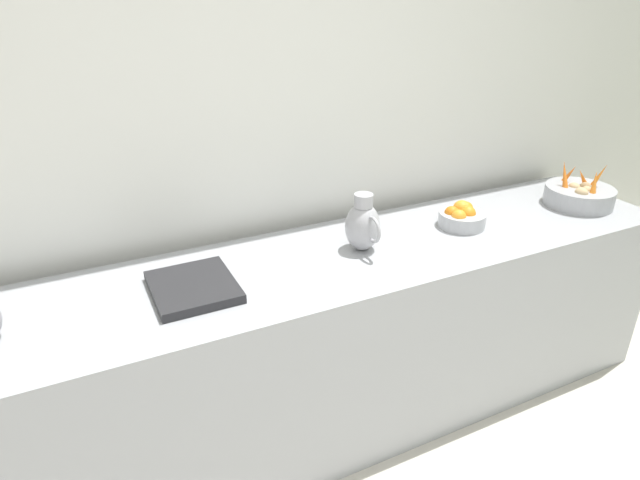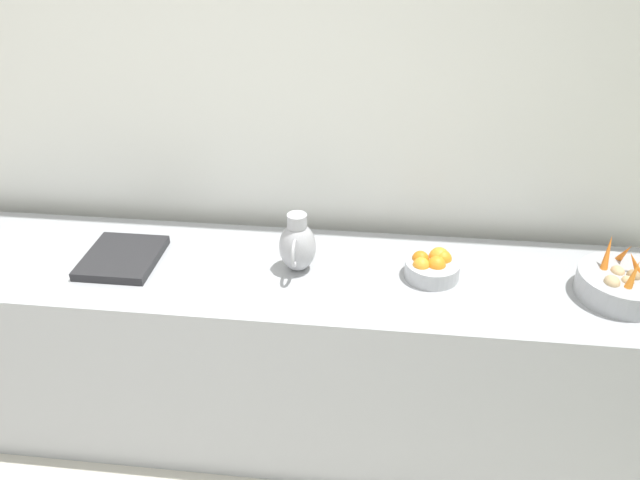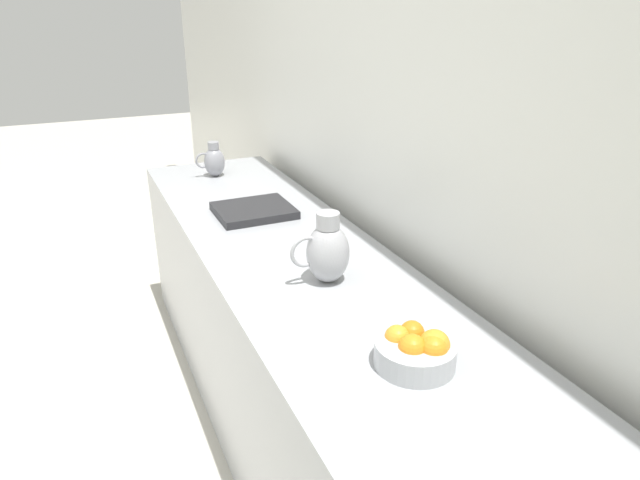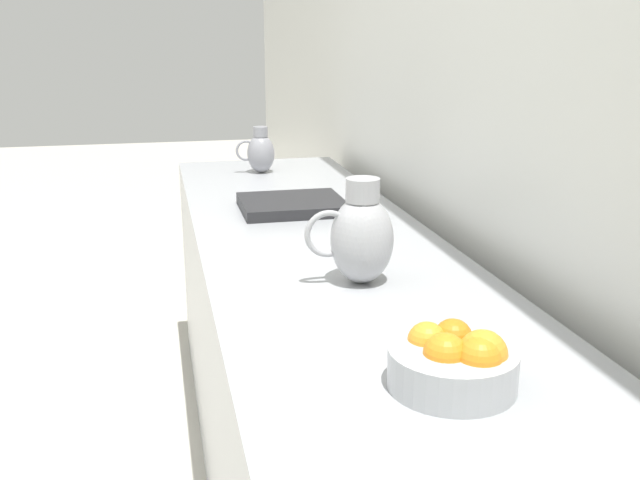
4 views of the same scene
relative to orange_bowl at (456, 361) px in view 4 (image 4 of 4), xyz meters
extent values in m
cube|color=#9EA0A5|center=(0.02, -0.65, -0.48)|extent=(0.70, 3.25, 0.88)
cylinder|color=#ADAFB5|center=(0.00, 0.00, -0.01)|extent=(0.22, 0.22, 0.07)
sphere|color=orange|center=(-0.02, 0.04, 0.02)|extent=(0.08, 0.08, 0.08)
sphere|color=orange|center=(0.02, 0.01, 0.02)|extent=(0.08, 0.08, 0.08)
sphere|color=orange|center=(0.03, -0.05, 0.02)|extent=(0.07, 0.07, 0.07)
sphere|color=orange|center=(-0.04, 0.03, 0.02)|extent=(0.08, 0.08, 0.08)
sphere|color=orange|center=(-0.01, -0.05, 0.02)|extent=(0.07, 0.07, 0.07)
ellipsoid|color=#A3A3A8|center=(0.01, -0.55, 0.06)|extent=(0.15, 0.15, 0.21)
cylinder|color=#A3A3A8|center=(0.01, -0.55, 0.18)|extent=(0.08, 0.08, 0.06)
torus|color=#A3A3A8|center=(0.09, -0.55, 0.08)|extent=(0.11, 0.01, 0.11)
ellipsoid|color=gray|center=(0.04, -1.96, 0.03)|extent=(0.11, 0.11, 0.16)
cylinder|color=gray|center=(0.04, -1.96, 0.12)|extent=(0.06, 0.06, 0.04)
torus|color=gray|center=(0.10, -1.96, 0.05)|extent=(0.09, 0.01, 0.09)
cube|color=#232326|center=(0.04, -1.29, -0.03)|extent=(0.34, 0.30, 0.04)
camera|label=1|loc=(1.81, -1.64, 1.00)|focal=30.36mm
camera|label=2|loc=(2.12, -0.22, 1.36)|focal=34.61mm
camera|label=3|loc=(0.76, 1.05, 0.86)|focal=31.73mm
camera|label=4|loc=(0.47, 1.04, 0.54)|focal=40.93mm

